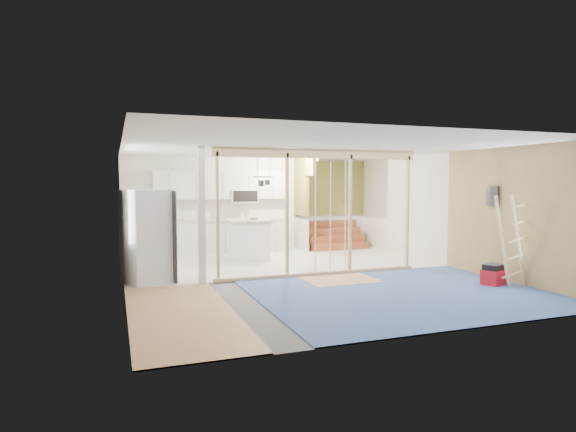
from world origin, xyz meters
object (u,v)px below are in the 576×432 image
object	(u,v)px
island	(248,240)
toolbox	(494,275)
ladder	(512,241)
fridge	(147,237)

from	to	relation	value
island	toolbox	world-z (taller)	island
island	toolbox	distance (m)	5.65
island	ladder	size ratio (longest dim) A/B	0.67
island	toolbox	bearing A→B (deg)	-45.88
ladder	island	bearing A→B (deg)	130.28
toolbox	fridge	bearing A→B (deg)	139.44
fridge	island	world-z (taller)	fridge
fridge	toolbox	distance (m)	6.56
island	ladder	bearing A→B (deg)	-46.10
toolbox	ladder	distance (m)	0.73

